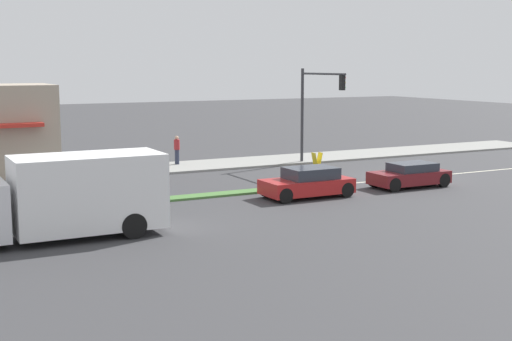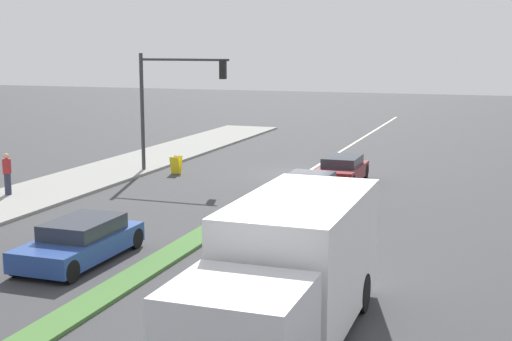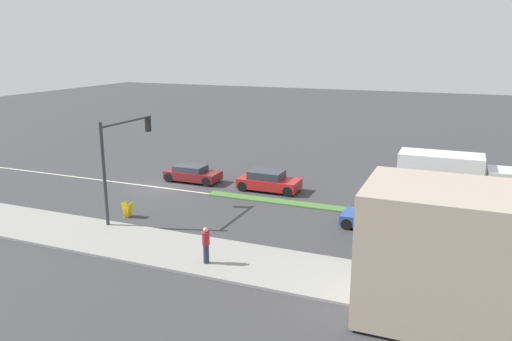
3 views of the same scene
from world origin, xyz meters
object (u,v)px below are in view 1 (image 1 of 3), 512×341
object	(u,v)px
hatchback_red	(308,183)
coupe_blue	(104,184)
warning_aframe_sign	(317,160)
pedestrian	(177,149)
delivery_truck	(62,197)
traffic_signal_main	(315,100)
sedan_maroon	(410,175)

from	to	relation	value
hatchback_red	coupe_blue	world-z (taller)	hatchback_red
hatchback_red	warning_aframe_sign	bearing A→B (deg)	-34.67
pedestrian	hatchback_red	bearing A→B (deg)	-172.13
delivery_truck	pedestrian	bearing A→B (deg)	-33.70
traffic_signal_main	delivery_truck	world-z (taller)	traffic_signal_main
delivery_truck	hatchback_red	size ratio (longest dim) A/B	1.84
delivery_truck	hatchback_red	world-z (taller)	delivery_truck
warning_aframe_sign	hatchback_red	size ratio (longest dim) A/B	0.21
pedestrian	sedan_maroon	bearing A→B (deg)	-148.00
delivery_truck	coupe_blue	distance (m)	8.01
coupe_blue	sedan_maroon	bearing A→B (deg)	-107.46
delivery_truck	sedan_maroon	xyz separation A→B (m)	(2.80, -17.39, -0.88)
pedestrian	delivery_truck	bearing A→B (deg)	146.30
traffic_signal_main	delivery_truck	xyz separation A→B (m)	(-11.12, 17.10, -2.43)
sedan_maroon	coupe_blue	distance (m)	14.67
traffic_signal_main	warning_aframe_sign	distance (m)	3.49
pedestrian	coupe_blue	size ratio (longest dim) A/B	0.40
warning_aframe_sign	delivery_truck	xyz separation A→B (m)	(-10.80, 17.08, 1.04)
hatchback_red	coupe_blue	distance (m)	9.26
sedan_maroon	hatchback_red	world-z (taller)	hatchback_red
traffic_signal_main	delivery_truck	size ratio (longest dim) A/B	0.75
hatchback_red	delivery_truck	bearing A→B (deg)	103.63
traffic_signal_main	sedan_maroon	distance (m)	8.96
traffic_signal_main	warning_aframe_sign	xyz separation A→B (m)	(-0.32, 0.02, -3.47)
traffic_signal_main	delivery_truck	distance (m)	20.55
pedestrian	warning_aframe_sign	distance (m)	8.26
sedan_maroon	hatchback_red	size ratio (longest dim) A/B	0.96
pedestrian	sedan_maroon	world-z (taller)	pedestrian
hatchback_red	coupe_blue	size ratio (longest dim) A/B	0.97
pedestrian	coupe_blue	bearing A→B (deg)	139.62
traffic_signal_main	sedan_maroon	xyz separation A→B (m)	(-8.32, -0.29, -3.31)
traffic_signal_main	hatchback_red	xyz separation A→B (m)	(-8.32, 5.56, -3.25)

